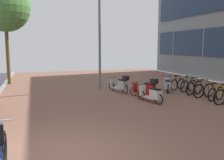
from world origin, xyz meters
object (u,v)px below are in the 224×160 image
at_px(bicycle_foreground, 0,153).
at_px(scooter_near, 167,85).
at_px(lamp_post, 100,34).
at_px(bicycle_rack_04, 188,86).
at_px(bicycle_rack_02, 204,90).
at_px(bicycle_rack_03, 194,88).
at_px(bicycle_rack_05, 178,84).
at_px(street_tree, 5,7).
at_px(bicycle_rack_01, 216,94).
at_px(scooter_extra, 147,89).
at_px(scooter_mid, 152,94).
at_px(scooter_far, 121,84).

bearing_deg(bicycle_foreground, scooter_near, 40.71).
bearing_deg(lamp_post, bicycle_rack_04, -28.64).
xyz_separation_m(bicycle_foreground, bicycle_rack_02, (8.85, 4.91, -0.05)).
distance_m(bicycle_foreground, bicycle_rack_03, 10.53).
distance_m(bicycle_foreground, bicycle_rack_04, 11.12).
relative_size(bicycle_rack_05, street_tree, 0.19).
xyz_separation_m(bicycle_rack_04, scooter_near, (-1.19, 0.29, 0.04)).
xyz_separation_m(bicycle_rack_01, street_tree, (-9.81, 8.58, 4.75)).
xyz_separation_m(bicycle_rack_03, lamp_post, (-4.35, 3.25, 2.90)).
xyz_separation_m(bicycle_rack_03, scooter_extra, (-2.85, -0.11, 0.10)).
relative_size(bicycle_rack_03, bicycle_rack_05, 1.09).
bearing_deg(scooter_mid, bicycle_rack_01, -10.09).
xyz_separation_m(bicycle_rack_03, scooter_near, (-1.01, 1.07, 0.03)).
height_order(bicycle_rack_02, scooter_near, bicycle_rack_02).
xyz_separation_m(bicycle_rack_05, scooter_mid, (-3.02, -2.57, 0.04)).
bearing_deg(bicycle_rack_02, scooter_near, 118.22).
height_order(bicycle_rack_01, scooter_extra, scooter_extra).
height_order(scooter_mid, lamp_post, lamp_post).
xyz_separation_m(bicycle_rack_01, bicycle_rack_03, (-0.06, 1.56, 0.03)).
relative_size(bicycle_rack_03, scooter_extra, 0.85).
relative_size(bicycle_rack_05, scooter_near, 0.80).
bearing_deg(bicycle_rack_02, bicycle_rack_03, 89.00).
distance_m(bicycle_rack_01, bicycle_rack_05, 3.12).
relative_size(bicycle_rack_03, scooter_far, 0.83).
xyz_separation_m(scooter_mid, scooter_far, (-0.50, 2.80, 0.07)).
bearing_deg(scooter_far, scooter_near, -16.00).
bearing_deg(bicycle_rack_02, bicycle_rack_01, -84.72).
relative_size(bicycle_rack_04, scooter_extra, 0.81).
bearing_deg(bicycle_rack_03, street_tree, 144.26).
relative_size(bicycle_foreground, street_tree, 0.22).
bearing_deg(scooter_extra, bicycle_rack_05, 30.62).
relative_size(bicycle_rack_04, street_tree, 0.20).
distance_m(bicycle_rack_02, bicycle_rack_04, 1.57).
height_order(bicycle_rack_01, bicycle_rack_02, bicycle_rack_02).
bearing_deg(scooter_far, bicycle_rack_05, -3.86).
bearing_deg(bicycle_rack_01, bicycle_rack_03, 92.15).
bearing_deg(bicycle_foreground, street_tree, 94.01).
bearing_deg(street_tree, scooter_mid, -50.10).
relative_size(bicycle_rack_02, scooter_extra, 0.86).
height_order(bicycle_rack_02, scooter_mid, bicycle_rack_02).
bearing_deg(lamp_post, bicycle_rack_05, -21.37).
bearing_deg(bicycle_rack_01, scooter_extra, 153.53).
distance_m(bicycle_rack_01, street_tree, 13.87).
height_order(bicycle_rack_04, street_tree, street_tree).
bearing_deg(scooter_near, bicycle_rack_02, -61.78).
bearing_deg(bicycle_rack_02, lamp_post, 137.07).
bearing_deg(bicycle_rack_03, lamp_post, 143.20).
bearing_deg(bicycle_foreground, bicycle_rack_03, 32.70).
relative_size(bicycle_foreground, bicycle_rack_04, 1.11).
distance_m(lamp_post, street_tree, 6.84).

